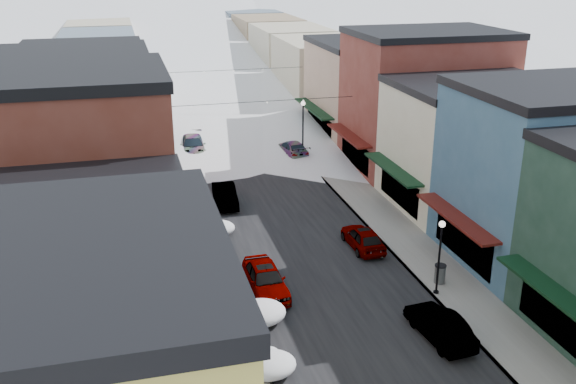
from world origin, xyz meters
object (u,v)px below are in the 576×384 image
car_dark_hatch (225,195)px  trash_can (440,274)px  car_silver_sedan (266,279)px  car_green_sedan (440,325)px  streetlamp_near (440,248)px

car_dark_hatch → trash_can: bearing=-55.2°
car_silver_sedan → trash_can: 9.61m
car_silver_sedan → car_dark_hatch: size_ratio=1.08×
car_dark_hatch → trash_can: 17.72m
car_dark_hatch → car_green_sedan: 20.96m
car_silver_sedan → trash_can: bearing=-11.1°
car_green_sedan → streetlamp_near: size_ratio=1.03×
car_dark_hatch → streetlamp_near: bearing=-58.7°
trash_can → streetlamp_near: bearing=-125.0°
car_silver_sedan → car_dark_hatch: car_silver_sedan is taller
streetlamp_near → car_silver_sedan: bearing=163.4°
trash_can → streetlamp_near: size_ratio=0.26×
trash_can → streetlamp_near: (-0.69, -0.98, 2.08)m
trash_can → car_silver_sedan: bearing=170.2°
car_green_sedan → streetlamp_near: 4.67m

